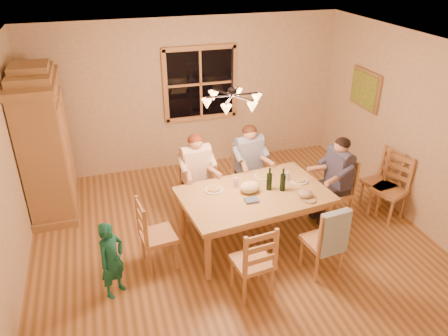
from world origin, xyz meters
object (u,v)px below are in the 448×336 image
object	(u,v)px
chair_near_right	(321,251)
wine_bottle_a	(269,179)
adult_woman	(196,166)
child	(112,260)
armoire	(46,147)
adult_plaid_man	(249,155)
chair_spare_back	(379,192)
adult_slate_man	(338,169)
dining_table	(254,199)
chair_far_left	(197,197)
wine_bottle_b	(283,180)
chair_end_left	(159,245)
chair_near_left	(252,271)
chair_spare_front	(387,199)
chair_far_right	(248,185)
chair_end_right	(334,200)
chandelier	(232,99)

from	to	relation	value
chair_near_right	wine_bottle_a	world-z (taller)	wine_bottle_a
adult_woman	child	world-z (taller)	adult_woman
armoire	adult_plaid_man	bearing A→B (deg)	-14.06
chair_spare_back	adult_slate_man	bearing A→B (deg)	83.38
dining_table	chair_spare_back	size ratio (longest dim) A/B	2.13
armoire	child	world-z (taller)	armoire
chair_far_left	adult_plaid_man	distance (m)	1.03
wine_bottle_b	chair_near_right	bearing A→B (deg)	-75.94
chair_near_right	chair_end_left	size ratio (longest dim) A/B	1.00
armoire	chair_end_left	distance (m)	2.44
armoire	dining_table	world-z (taller)	armoire
adult_woman	chair_near_left	bearing A→B (deg)	90.00
chair_near_right	child	xyz separation A→B (m)	(-2.56, 0.33, 0.19)
wine_bottle_a	chair_spare_front	bearing A→B (deg)	-2.02
chair_far_right	wine_bottle_a	distance (m)	1.12
chair_spare_back	child	bearing A→B (deg)	91.29
dining_table	chair_end_right	size ratio (longest dim) A/B	2.13
chair_near_right	chair_spare_front	distance (m)	1.77
chair_near_right	chair_end_right	distance (m)	1.28
chair_end_right	child	world-z (taller)	child
chair_end_right	adult_woman	world-z (taller)	adult_woman
chair_near_right	chair_spare_front	bearing A→B (deg)	21.43
chair_near_left	chair_near_right	world-z (taller)	same
dining_table	chair_spare_back	distance (m)	2.20
armoire	adult_plaid_man	xyz separation A→B (m)	(2.98, -0.75, -0.22)
dining_table	chair_far_right	bearing A→B (deg)	74.47
chair_end_right	wine_bottle_b	xyz separation A→B (m)	(-0.97, -0.20, 0.62)
chair_far_right	adult_woman	bearing A→B (deg)	-0.00
adult_woman	adult_plaid_man	world-z (taller)	same
chair_far_right	adult_slate_man	xyz separation A→B (m)	(1.09, -0.81, 0.54)
chair_far_left	adult_slate_man	size ratio (longest dim) A/B	1.13
child	chandelier	bearing A→B (deg)	-20.17
chair_near_right	wine_bottle_a	size ratio (longest dim) A/B	3.00
chair_far_left	chair_spare_front	bearing A→B (deg)	155.16
dining_table	chair_end_left	xyz separation A→B (m)	(-1.36, -0.16, -0.36)
chair_far_left	child	bearing A→B (deg)	39.05
chair_spare_front	chair_near_left	bearing A→B (deg)	87.39
chandelier	wine_bottle_a	size ratio (longest dim) A/B	2.33
adult_slate_man	chair_spare_back	distance (m)	0.96
chandelier	adult_plaid_man	distance (m)	1.60
armoire	adult_slate_man	xyz separation A→B (m)	(4.07, -1.56, -0.22)
adult_woman	child	bearing A→B (deg)	39.05
adult_woman	armoire	bearing A→B (deg)	-28.81
chair_spare_back	chair_far_right	bearing A→B (deg)	58.87
adult_plaid_man	child	size ratio (longest dim) A/B	0.88
chandelier	chair_near_left	size ratio (longest dim) A/B	0.78
child	chair_end_right	bearing A→B (deg)	-29.69
adult_plaid_man	chair_far_right	bearing A→B (deg)	-96.85
wine_bottle_a	armoire	bearing A→B (deg)	150.23
chandelier	chair_far_right	world-z (taller)	chandelier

